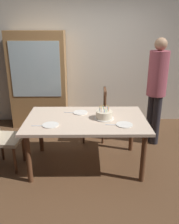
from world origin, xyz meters
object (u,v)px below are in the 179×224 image
(birthday_cake, at_px, (104,115))
(china_cabinet, at_px, (39,80))
(plate_far_side, at_px, (80,112))
(chair_spindle_back, at_px, (95,116))
(plate_near_celebrant, at_px, (51,125))
(plate_near_guest, at_px, (124,125))
(dining_table, at_px, (86,124))
(person_guest, at_px, (157,86))

(birthday_cake, bearing_deg, china_cabinet, 127.97)
(plate_far_side, xyz_separation_m, chair_spindle_back, (0.24, 0.60, -0.29))
(birthday_cake, relative_size, plate_far_side, 1.27)
(plate_near_celebrant, distance_m, plate_far_side, 0.60)
(birthday_cake, distance_m, chair_spindle_back, 0.91)
(birthday_cake, xyz_separation_m, plate_far_side, (-0.34, 0.23, -0.05))
(plate_near_celebrant, xyz_separation_m, chair_spindle_back, (0.63, 1.07, -0.29))
(china_cabinet, bearing_deg, birthday_cake, -52.03)
(birthday_cake, relative_size, china_cabinet, 0.15)
(plate_near_guest, bearing_deg, chair_spindle_back, 108.14)
(birthday_cake, height_order, plate_near_guest, birthday_cake)
(plate_far_side, bearing_deg, birthday_cake, -33.95)
(dining_table, xyz_separation_m, chair_spindle_back, (0.16, 0.84, -0.20))
(person_guest, xyz_separation_m, china_cabinet, (-2.14, 0.84, -0.09))
(dining_table, distance_m, person_guest, 1.43)
(plate_near_celebrant, bearing_deg, chair_spindle_back, 59.70)
(plate_far_side, distance_m, chair_spindle_back, 0.71)
(plate_near_guest, xyz_separation_m, chair_spindle_back, (-0.35, 1.07, -0.29))
(dining_table, distance_m, china_cabinet, 1.85)
(plate_far_side, relative_size, plate_near_guest, 1.00)
(dining_table, bearing_deg, birthday_cake, 0.83)
(plate_near_guest, relative_size, china_cabinet, 0.12)
(person_guest, bearing_deg, china_cabinet, 158.54)
(plate_near_guest, distance_m, person_guest, 1.20)
(dining_table, bearing_deg, plate_near_celebrant, -153.45)
(birthday_cake, relative_size, chair_spindle_back, 0.29)
(plate_near_celebrant, distance_m, chair_spindle_back, 1.27)
(plate_near_celebrant, height_order, person_guest, person_guest)
(chair_spindle_back, bearing_deg, plate_near_guest, -71.86)
(plate_near_celebrant, xyz_separation_m, plate_near_guest, (0.98, 0.00, 0.00))
(person_guest, bearing_deg, chair_spindle_back, 173.34)
(person_guest, relative_size, china_cabinet, 0.95)
(plate_far_side, xyz_separation_m, plate_near_guest, (0.59, -0.47, 0.00))
(birthday_cake, bearing_deg, person_guest, 37.77)
(person_guest, bearing_deg, plate_near_celebrant, -149.96)
(plate_far_side, height_order, plate_near_guest, same)
(plate_far_side, distance_m, person_guest, 1.38)
(dining_table, distance_m, plate_near_celebrant, 0.53)
(dining_table, relative_size, plate_near_celebrant, 7.72)
(chair_spindle_back, bearing_deg, plate_near_celebrant, -120.30)
(plate_near_celebrant, height_order, chair_spindle_back, chair_spindle_back)
(birthday_cake, distance_m, plate_near_guest, 0.35)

